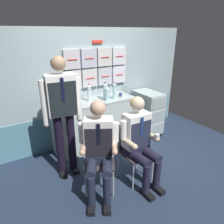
{
  "coord_description": "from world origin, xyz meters",
  "views": [
    {
      "loc": [
        -1.75,
        -2.1,
        2.08
      ],
      "look_at": [
        -0.31,
        0.22,
        1.01
      ],
      "focal_mm": 33.02,
      "sensor_mm": 36.0,
      "label": 1
    }
  ],
  "objects_px": {
    "service_trolley": "(147,112)",
    "sparkling_bottle_green": "(114,91)",
    "folding_chair_left": "(99,152)",
    "crew_member_left": "(99,146)",
    "crew_member_center": "(140,138)",
    "crew_member_standing": "(62,107)",
    "coffee_cup_white": "(67,100)",
    "folding_chair_center": "(132,145)"
  },
  "relations": [
    {
      "from": "service_trolley",
      "to": "folding_chair_left",
      "type": "height_order",
      "value": "service_trolley"
    },
    {
      "from": "crew_member_center",
      "to": "folding_chair_left",
      "type": "bearing_deg",
      "value": 153.76
    },
    {
      "from": "sparkling_bottle_green",
      "to": "service_trolley",
      "type": "bearing_deg",
      "value": -0.94
    },
    {
      "from": "crew_member_left",
      "to": "crew_member_center",
      "type": "distance_m",
      "value": 0.59
    },
    {
      "from": "sparkling_bottle_green",
      "to": "crew_member_center",
      "type": "bearing_deg",
      "value": -105.45
    },
    {
      "from": "crew_member_left",
      "to": "folding_chair_left",
      "type": "bearing_deg",
      "value": 60.38
    },
    {
      "from": "crew_member_left",
      "to": "sparkling_bottle_green",
      "type": "bearing_deg",
      "value": 49.2
    },
    {
      "from": "service_trolley",
      "to": "folding_chair_left",
      "type": "xyz_separation_m",
      "value": [
        -1.64,
        -0.89,
        0.03
      ]
    },
    {
      "from": "service_trolley",
      "to": "crew_member_center",
      "type": "bearing_deg",
      "value": -135.25
    },
    {
      "from": "folding_chair_center",
      "to": "coffee_cup_white",
      "type": "height_order",
      "value": "coffee_cup_white"
    },
    {
      "from": "crew_member_left",
      "to": "coffee_cup_white",
      "type": "xyz_separation_m",
      "value": [
        0.08,
        1.31,
        0.23
      ]
    },
    {
      "from": "folding_chair_center",
      "to": "crew_member_center",
      "type": "xyz_separation_m",
      "value": [
        0.0,
        -0.16,
        0.19
      ]
    },
    {
      "from": "crew_member_left",
      "to": "sparkling_bottle_green",
      "type": "height_order",
      "value": "crew_member_left"
    },
    {
      "from": "crew_member_center",
      "to": "sparkling_bottle_green",
      "type": "height_order",
      "value": "crew_member_center"
    },
    {
      "from": "crew_member_left",
      "to": "folding_chair_center",
      "type": "relative_size",
      "value": 1.54
    },
    {
      "from": "folding_chair_left",
      "to": "sparkling_bottle_green",
      "type": "bearing_deg",
      "value": 47.76
    },
    {
      "from": "folding_chair_left",
      "to": "crew_member_standing",
      "type": "bearing_deg",
      "value": 121.19
    },
    {
      "from": "folding_chair_left",
      "to": "crew_member_center",
      "type": "height_order",
      "value": "crew_member_center"
    },
    {
      "from": "folding_chair_left",
      "to": "folding_chair_center",
      "type": "bearing_deg",
      "value": -10.04
    },
    {
      "from": "service_trolley",
      "to": "crew_member_left",
      "type": "distance_m",
      "value": 2.01
    },
    {
      "from": "crew_member_standing",
      "to": "sparkling_bottle_green",
      "type": "bearing_deg",
      "value": 19.55
    },
    {
      "from": "service_trolley",
      "to": "crew_member_left",
      "type": "relative_size",
      "value": 0.71
    },
    {
      "from": "folding_chair_left",
      "to": "crew_member_left",
      "type": "height_order",
      "value": "crew_member_left"
    },
    {
      "from": "crew_member_standing",
      "to": "sparkling_bottle_green",
      "type": "height_order",
      "value": "crew_member_standing"
    },
    {
      "from": "crew_member_standing",
      "to": "coffee_cup_white",
      "type": "relative_size",
      "value": 24.28
    },
    {
      "from": "sparkling_bottle_green",
      "to": "coffee_cup_white",
      "type": "height_order",
      "value": "sparkling_bottle_green"
    },
    {
      "from": "crew_member_left",
      "to": "coffee_cup_white",
      "type": "distance_m",
      "value": 1.33
    },
    {
      "from": "crew_member_standing",
      "to": "folding_chair_center",
      "type": "bearing_deg",
      "value": -36.35
    },
    {
      "from": "crew_member_standing",
      "to": "crew_member_center",
      "type": "bearing_deg",
      "value": -42.95
    },
    {
      "from": "folding_chair_center",
      "to": "crew_member_standing",
      "type": "xyz_separation_m",
      "value": [
        -0.8,
        0.59,
        0.57
      ]
    },
    {
      "from": "folding_chair_left",
      "to": "crew_member_center",
      "type": "relative_size",
      "value": 0.65
    },
    {
      "from": "crew_member_center",
      "to": "crew_member_standing",
      "type": "height_order",
      "value": "crew_member_standing"
    },
    {
      "from": "service_trolley",
      "to": "crew_member_standing",
      "type": "distance_m",
      "value": 2.07
    },
    {
      "from": "folding_chair_left",
      "to": "sparkling_bottle_green",
      "type": "xyz_separation_m",
      "value": [
        0.82,
        0.9,
        0.55
      ]
    },
    {
      "from": "crew_member_center",
      "to": "coffee_cup_white",
      "type": "distance_m",
      "value": 1.52
    },
    {
      "from": "folding_chair_center",
      "to": "crew_member_standing",
      "type": "distance_m",
      "value": 1.15
    },
    {
      "from": "folding_chair_left",
      "to": "coffee_cup_white",
      "type": "bearing_deg",
      "value": 90.04
    },
    {
      "from": "sparkling_bottle_green",
      "to": "crew_member_left",
      "type": "bearing_deg",
      "value": -130.8
    },
    {
      "from": "folding_chair_center",
      "to": "coffee_cup_white",
      "type": "xyz_separation_m",
      "value": [
        -0.5,
        1.26,
        0.43
      ]
    },
    {
      "from": "folding_chair_left",
      "to": "folding_chair_center",
      "type": "xyz_separation_m",
      "value": [
        0.5,
        -0.09,
        0.0
      ]
    },
    {
      "from": "coffee_cup_white",
      "to": "service_trolley",
      "type": "bearing_deg",
      "value": -9.77
    },
    {
      "from": "service_trolley",
      "to": "sparkling_bottle_green",
      "type": "xyz_separation_m",
      "value": [
        -0.83,
        0.01,
        0.57
      ]
    }
  ]
}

